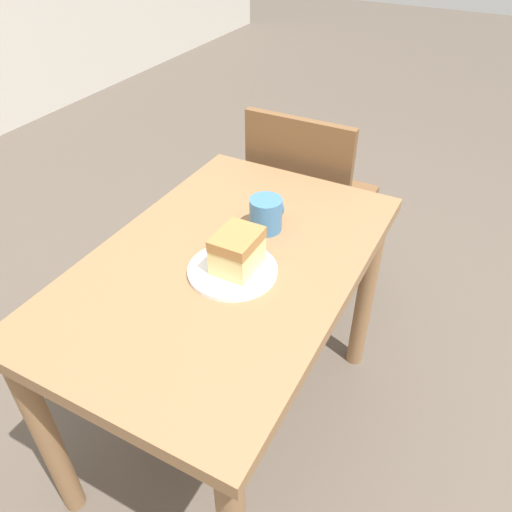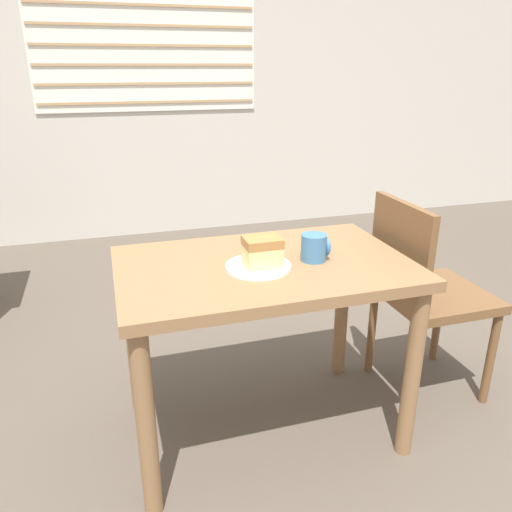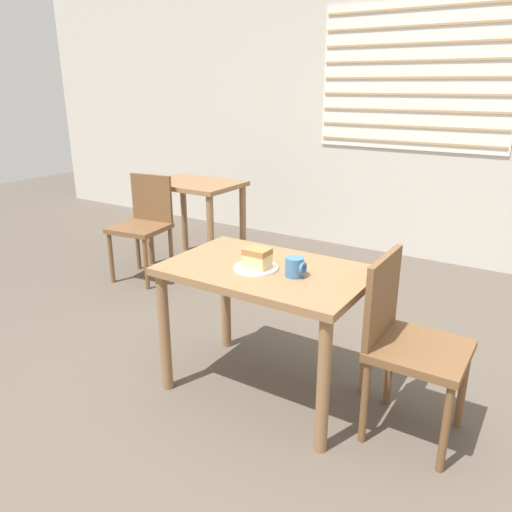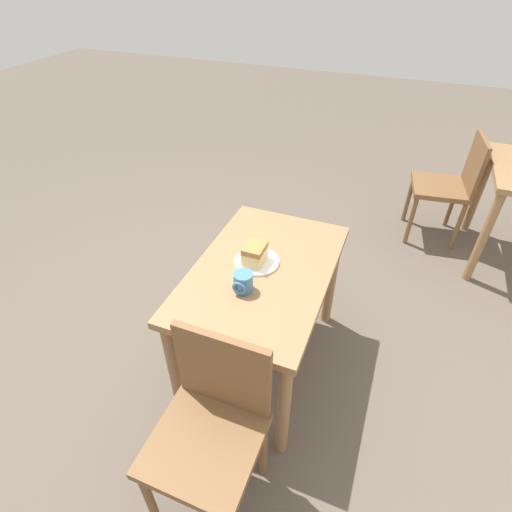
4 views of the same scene
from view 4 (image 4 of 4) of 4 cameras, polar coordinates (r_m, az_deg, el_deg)
The scene contains 7 objects.
ground_plane at distance 2.55m, azimuth -6.84°, elevation -13.58°, with size 14.00×14.00×0.00m, color brown.
dining_table_near at distance 2.06m, azimuth 0.93°, elevation -4.24°, with size 1.03×0.66×0.72m.
chair_near_window at distance 1.72m, azimuth -6.40°, elevation -22.81°, with size 0.42×0.42×0.88m.
chair_far_corner at distance 3.56m, azimuth 25.99°, elevation 9.26°, with size 0.47×0.47×0.88m.
plate at distance 2.02m, azimuth 0.15°, elevation -0.76°, with size 0.23×0.23×0.01m.
cake_slice at distance 1.98m, azimuth -0.19°, elevation 0.35°, with size 0.13×0.10×0.10m.
coffee_mug at distance 1.83m, azimuth -1.88°, elevation -3.78°, with size 0.10×0.09×0.10m.
Camera 4 is at (1.35, 0.85, 1.99)m, focal length 28.00 mm.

